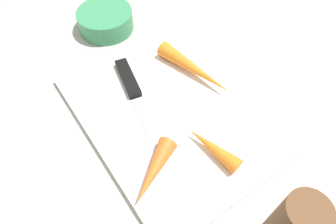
# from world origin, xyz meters

# --- Properties ---
(ground_plane) EXTENTS (1.40, 1.40, 0.00)m
(ground_plane) POSITION_xyz_m (0.00, 0.00, 0.00)
(ground_plane) COLOR #ADA8A0
(cutting_board) EXTENTS (0.36, 0.26, 0.01)m
(cutting_board) POSITION_xyz_m (0.00, 0.00, 0.01)
(cutting_board) COLOR white
(cutting_board) RESTS_ON ground_plane
(knife) EXTENTS (0.20, 0.06, 0.01)m
(knife) POSITION_xyz_m (-0.09, -0.02, 0.02)
(knife) COLOR #B7B7BC
(knife) RESTS_ON cutting_board
(carrot_medium) EXTENTS (0.08, 0.10, 0.03)m
(carrot_medium) POSITION_xyz_m (0.08, -0.08, 0.03)
(carrot_medium) COLOR orange
(carrot_medium) RESTS_ON cutting_board
(carrot_longest) EXTENTS (0.16, 0.06, 0.03)m
(carrot_longest) POSITION_xyz_m (-0.04, 0.09, 0.03)
(carrot_longest) COLOR orange
(carrot_longest) RESTS_ON cutting_board
(carrot_shortest) EXTENTS (0.10, 0.04, 0.03)m
(carrot_shortest) POSITION_xyz_m (0.10, 0.01, 0.02)
(carrot_shortest) COLOR orange
(carrot_shortest) RESTS_ON cutting_board
(small_bowl) EXTENTS (0.11, 0.11, 0.04)m
(small_bowl) POSITION_xyz_m (-0.27, 0.02, 0.02)
(small_bowl) COLOR #388C59
(small_bowl) RESTS_ON ground_plane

